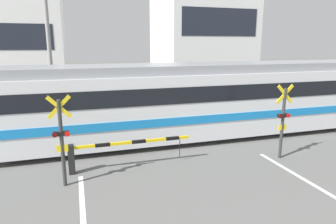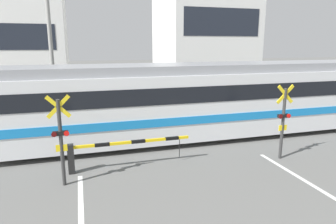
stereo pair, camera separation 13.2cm
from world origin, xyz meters
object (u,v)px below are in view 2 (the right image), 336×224
(commuter_train, at_px, (234,97))
(crossing_signal_right, at_px, (283,119))
(crossing_barrier_near, at_px, (107,149))
(crossing_barrier_far, at_px, (186,107))
(crossing_signal_left, at_px, (61,137))

(commuter_train, height_order, crossing_signal_right, commuter_train)
(commuter_train, xyz_separation_m, crossing_barrier_near, (-6.05, -2.56, -1.06))
(commuter_train, distance_m, crossing_barrier_near, 6.66)
(commuter_train, relative_size, crossing_signal_right, 7.38)
(commuter_train, xyz_separation_m, crossing_signal_right, (0.15, -3.36, -0.26))
(crossing_signal_right, bearing_deg, crossing_barrier_near, 172.68)
(crossing_barrier_far, bearing_deg, crossing_barrier_near, -130.54)
(crossing_barrier_far, distance_m, crossing_signal_left, 9.00)
(commuter_train, xyz_separation_m, crossing_signal_left, (-7.40, -3.36, -0.26))
(commuter_train, bearing_deg, crossing_signal_right, -87.47)
(crossing_barrier_near, bearing_deg, crossing_signal_right, -7.32)
(commuter_train, bearing_deg, crossing_barrier_far, 111.10)
(crossing_barrier_near, distance_m, crossing_signal_left, 1.76)
(crossing_signal_left, height_order, crossing_signal_right, same)
(crossing_barrier_near, xyz_separation_m, crossing_barrier_far, (4.85, 5.67, 0.00))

